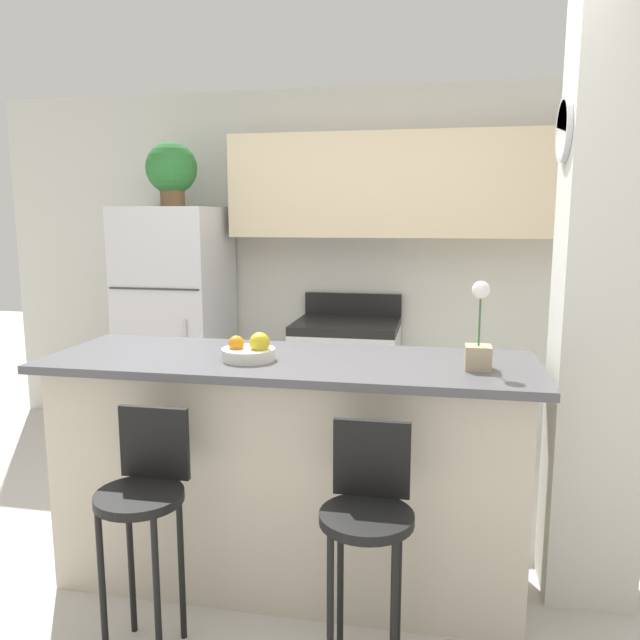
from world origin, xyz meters
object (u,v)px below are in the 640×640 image
(refrigerator, at_px, (177,325))
(potted_plant_on_fridge, at_px, (172,170))
(bar_stool_right, at_px, (368,519))
(trash_bin, at_px, (242,428))
(bar_stool_left, at_px, (144,499))
(stove_range, at_px, (346,383))
(orchid_vase, at_px, (479,340))
(fruit_bowl, at_px, (250,351))

(refrigerator, height_order, potted_plant_on_fridge, potted_plant_on_fridge)
(refrigerator, distance_m, bar_stool_right, 2.77)
(refrigerator, bearing_deg, potted_plant_on_fridge, 115.53)
(trash_bin, bearing_deg, bar_stool_left, -82.07)
(stove_range, bearing_deg, trash_bin, -156.24)
(stove_range, distance_m, bar_stool_right, 2.30)
(stove_range, height_order, orchid_vase, orchid_vase)
(orchid_vase, height_order, fruit_bowl, orchid_vase)
(fruit_bowl, xyz_separation_m, trash_bin, (-0.53, 1.46, -0.87))
(bar_stool_right, relative_size, orchid_vase, 2.59)
(orchid_vase, bearing_deg, stove_range, 114.49)
(bar_stool_right, bearing_deg, bar_stool_left, 180.00)
(refrigerator, bearing_deg, orchid_vase, -39.84)
(stove_range, bearing_deg, fruit_bowl, -94.86)
(refrigerator, distance_m, potted_plant_on_fridge, 1.10)
(trash_bin, bearing_deg, refrigerator, 155.49)
(refrigerator, bearing_deg, fruit_bowl, -57.56)
(potted_plant_on_fridge, distance_m, fruit_bowl, 2.22)
(refrigerator, relative_size, fruit_bowl, 7.44)
(stove_range, relative_size, trash_bin, 2.82)
(trash_bin, bearing_deg, bar_stool_right, -60.56)
(fruit_bowl, bearing_deg, refrigerator, 122.44)
(fruit_bowl, height_order, trash_bin, fruit_bowl)
(refrigerator, xyz_separation_m, fruit_bowl, (1.09, -1.72, 0.22))
(bar_stool_right, bearing_deg, refrigerator, 126.96)
(potted_plant_on_fridge, xyz_separation_m, orchid_vase, (2.04, -1.70, -0.81))
(stove_range, relative_size, bar_stool_right, 1.16)
(stove_range, xyz_separation_m, bar_stool_left, (-0.41, -2.25, 0.14))
(potted_plant_on_fridge, height_order, fruit_bowl, potted_plant_on_fridge)
(trash_bin, bearing_deg, fruit_bowl, -69.98)
(refrigerator, xyz_separation_m, orchid_vase, (2.04, -1.70, 0.30))
(bar_stool_right, relative_size, fruit_bowl, 4.03)
(refrigerator, xyz_separation_m, bar_stool_right, (1.66, -2.21, -0.25))
(stove_range, xyz_separation_m, potted_plant_on_fridge, (-1.24, -0.05, 1.49))
(refrigerator, xyz_separation_m, potted_plant_on_fridge, (-0.00, 0.00, 1.10))
(potted_plant_on_fridge, bearing_deg, refrigerator, -64.47)
(bar_stool_right, height_order, fruit_bowl, fruit_bowl)
(trash_bin, bearing_deg, orchid_vase, -44.35)
(refrigerator, distance_m, fruit_bowl, 2.05)
(refrigerator, xyz_separation_m, trash_bin, (0.56, -0.25, -0.66))
(stove_range, relative_size, potted_plant_on_fridge, 2.38)
(bar_stool_left, relative_size, fruit_bowl, 4.03)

